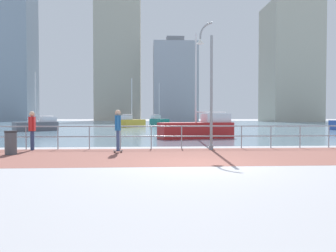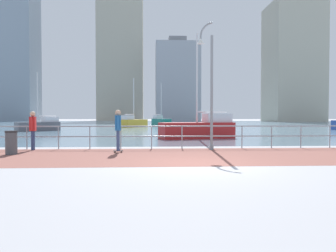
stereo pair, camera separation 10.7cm
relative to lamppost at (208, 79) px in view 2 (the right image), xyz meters
name	(u,v)px [view 2 (the right image)]	position (x,y,z in m)	size (l,w,h in m)	color
ground	(160,126)	(-1.13, 35.37, -3.13)	(220.00, 220.00, 0.00)	#9E9EA3
brick_paving	(189,156)	(-1.13, -2.31, -3.12)	(28.00, 5.65, 0.01)	brown
harbor_water	(158,124)	(-1.13, 45.51, -3.12)	(180.00, 88.00, 0.00)	slate
waterfront_railing	(182,133)	(-1.13, 0.51, -2.39)	(25.25, 0.06, 1.06)	#8C99A3
lamppost	(208,79)	(0.00, 0.00, 0.00)	(0.73, 0.58, 5.65)	gray
skateboarder	(118,127)	(-3.91, -1.13, -2.07)	(0.41, 0.56, 1.75)	black
bystander	(33,127)	(-7.75, 0.16, -2.12)	(0.28, 0.56, 1.70)	navy
trash_bin	(11,142)	(-8.00, -1.55, -2.66)	(0.46, 0.46, 0.93)	#474C51
sailboat_blue	(199,128)	(0.72, 7.60, -2.46)	(5.20, 2.82, 6.98)	#B21E1E
sailboat_ivory	(161,121)	(-0.81, 40.02, -2.48)	(3.10, 5.05, 6.79)	#197266
sailboat_teal	(133,122)	(-4.87, 31.69, -2.49)	(3.78, 4.79, 6.66)	gold
sailboat_navy	(39,125)	(-13.66, 19.77, -2.57)	(4.05, 3.64, 5.86)	#595960
tower_glass	(177,82)	(6.07, 91.52, 9.03)	(13.48, 10.46, 25.97)	#A3A8B2
tower_slate	(293,63)	(35.74, 74.79, 12.66)	(12.98, 13.16, 33.23)	#B2AD99
tower_brick	(13,48)	(-43.33, 89.78, 18.59)	(13.37, 11.11, 45.10)	#8493A3
tower_steel	(121,56)	(-12.14, 100.37, 18.59)	(14.72, 12.96, 45.10)	#B2AD99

